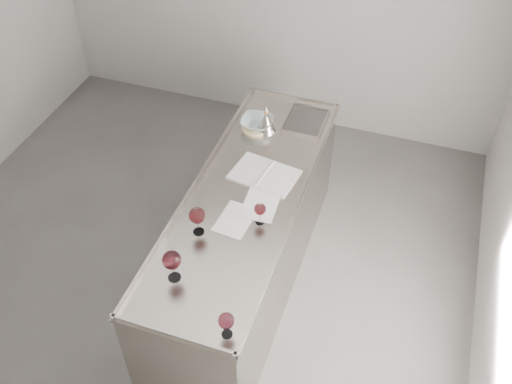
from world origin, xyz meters
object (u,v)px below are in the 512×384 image
(counter, at_px, (247,238))
(ceramic_bowl, at_px, (257,123))
(wine_glass_left, at_px, (197,216))
(wine_glass_small, at_px, (260,210))
(notebook, at_px, (265,174))
(wine_glass_middle, at_px, (172,261))
(wine_glass_right, at_px, (226,321))
(wine_funnel, at_px, (266,123))

(counter, relative_size, ceramic_bowl, 9.87)
(ceramic_bowl, bearing_deg, wine_glass_left, -90.13)
(wine_glass_small, bearing_deg, wine_glass_left, -148.45)
(ceramic_bowl, bearing_deg, wine_glass_small, -70.08)
(notebook, bearing_deg, counter, -96.60)
(wine_glass_middle, bearing_deg, wine_glass_right, -30.86)
(wine_glass_middle, xyz_separation_m, wine_glass_small, (0.34, 0.60, -0.04))
(counter, height_order, notebook, counter)
(wine_glass_middle, xyz_separation_m, wine_glass_right, (0.44, -0.26, -0.03))
(wine_glass_right, height_order, ceramic_bowl, wine_glass_right)
(wine_glass_left, xyz_separation_m, wine_funnel, (0.08, 1.15, -0.08))
(wine_glass_right, xyz_separation_m, wine_funnel, (-0.36, 1.80, -0.06))
(counter, relative_size, wine_funnel, 10.58)
(wine_funnel, bearing_deg, wine_glass_right, -78.59)
(counter, distance_m, wine_glass_middle, 1.04)
(ceramic_bowl, bearing_deg, wine_glass_right, -76.27)
(wine_glass_small, relative_size, notebook, 0.32)
(notebook, relative_size, wine_funnel, 2.18)
(wine_glass_middle, bearing_deg, notebook, 77.74)
(notebook, height_order, wine_funnel, wine_funnel)
(ceramic_bowl, bearing_deg, wine_funnel, -8.18)
(wine_glass_middle, height_order, wine_glass_right, wine_glass_middle)
(wine_glass_middle, distance_m, notebook, 1.08)
(notebook, xyz_separation_m, ceramic_bowl, (-0.23, 0.50, 0.04))
(wine_glass_middle, bearing_deg, wine_glass_left, 90.90)
(wine_glass_middle, distance_m, wine_funnel, 1.54)
(counter, xyz_separation_m, wine_glass_left, (-0.17, -0.43, 0.61))
(counter, height_order, wine_glass_right, wine_glass_right)
(wine_glass_small, height_order, ceramic_bowl, wine_glass_small)
(wine_glass_small, bearing_deg, counter, 128.67)
(notebook, bearing_deg, wine_glass_middle, -93.05)
(wine_glass_right, bearing_deg, counter, 104.27)
(wine_funnel, bearing_deg, ceramic_bowl, 171.82)
(wine_glass_left, distance_m, wine_glass_small, 0.41)
(notebook, height_order, ceramic_bowl, ceramic_bowl)
(notebook, xyz_separation_m, wine_funnel, (-0.15, 0.49, 0.06))
(wine_funnel, bearing_deg, counter, -83.01)
(counter, bearing_deg, wine_glass_small, -51.33)
(wine_glass_middle, xyz_separation_m, ceramic_bowl, (-0.00, 1.55, -0.11))
(notebook, bearing_deg, wine_funnel, 116.19)
(counter, bearing_deg, wine_glass_left, -111.38)
(wine_funnel, bearing_deg, wine_glass_left, -94.07)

